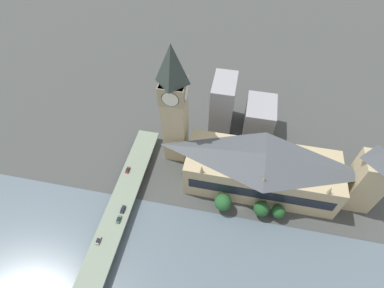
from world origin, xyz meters
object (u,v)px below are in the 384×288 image
(car_southbound_lead, at_px, (128,170))
(clock_tower, at_px, (174,105))
(road_bridge, at_px, (104,246))
(car_northbound_tail, at_px, (98,241))
(parliament_hall, at_px, (262,170))
(victoria_tower, at_px, (368,179))
(car_northbound_mid, at_px, (119,219))
(car_northbound_lead, at_px, (123,209))

(car_southbound_lead, bearing_deg, clock_tower, -46.87)
(road_bridge, distance_m, car_northbound_tail, 4.27)
(road_bridge, relative_size, car_northbound_tail, 37.62)
(parliament_hall, xyz_separation_m, clock_tower, (13.67, 52.03, 27.01))
(clock_tower, bearing_deg, car_southbound_lead, 133.13)
(parliament_hall, relative_size, car_northbound_tail, 20.13)
(road_bridge, height_order, car_southbound_lead, car_southbound_lead)
(clock_tower, height_order, car_southbound_lead, clock_tower)
(parliament_hall, xyz_separation_m, car_southbound_lead, (-9.28, 76.53, -8.37))
(victoria_tower, xyz_separation_m, car_northbound_tail, (-53.13, 129.82, -15.74))
(parliament_hall, bearing_deg, car_northbound_tail, 124.69)
(road_bridge, relative_size, car_southbound_lead, 36.04)
(victoria_tower, relative_size, car_northbound_mid, 11.31)
(clock_tower, xyz_separation_m, car_northbound_tail, (-66.74, 24.62, -35.36))
(road_bridge, xyz_separation_m, car_northbound_mid, (14.54, -2.49, 1.69))
(car_northbound_lead, bearing_deg, parliament_hall, -64.08)
(clock_tower, xyz_separation_m, car_southbound_lead, (-22.94, 24.49, -35.38))
(victoria_tower, distance_m, car_northbound_tail, 141.15)
(car_northbound_lead, height_order, car_northbound_tail, car_northbound_lead)
(road_bridge, bearing_deg, parliament_hall, -53.17)
(clock_tower, bearing_deg, victoria_tower, -97.37)
(car_northbound_lead, distance_m, car_southbound_lead, 25.72)
(car_southbound_lead, bearing_deg, victoria_tower, -85.88)
(victoria_tower, relative_size, road_bridge, 0.31)
(clock_tower, distance_m, car_northbound_lead, 62.35)
(victoria_tower, distance_m, road_bridge, 138.78)
(road_bridge, bearing_deg, car_northbound_tail, 64.26)
(parliament_hall, distance_m, road_bridge, 91.92)
(parliament_hall, xyz_separation_m, car_northbound_mid, (-40.23, 70.64, -8.34))
(parliament_hall, bearing_deg, clock_tower, 75.28)
(road_bridge, bearing_deg, car_southbound_lead, 4.27)
(car_northbound_tail, bearing_deg, road_bridge, -115.74)
(road_bridge, xyz_separation_m, car_northbound_lead, (20.49, -2.61, 1.74))
(parliament_hall, xyz_separation_m, car_northbound_tail, (-53.07, 76.66, -8.34))
(victoria_tower, bearing_deg, car_northbound_mid, 108.03)
(clock_tower, height_order, car_northbound_mid, clock_tower)
(victoria_tower, height_order, car_northbound_mid, victoria_tower)
(clock_tower, bearing_deg, car_northbound_mid, 160.96)
(car_southbound_lead, bearing_deg, car_northbound_lead, -166.49)
(car_northbound_tail, relative_size, car_southbound_lead, 0.96)
(car_northbound_mid, distance_m, car_northbound_tail, 14.18)
(road_bridge, relative_size, car_northbound_lead, 34.57)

